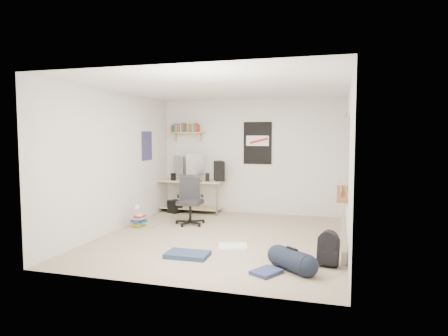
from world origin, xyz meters
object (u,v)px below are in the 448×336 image
(office_chair, at_px, (190,199))
(book_stack, at_px, (139,220))
(backpack, at_px, (328,251))
(desk, at_px, (189,196))
(duffel_bag, at_px, (292,260))

(office_chair, relative_size, book_stack, 2.04)
(backpack, distance_m, book_stack, 3.69)
(backpack, bearing_deg, desk, 146.25)
(office_chair, distance_m, backpack, 3.21)
(desk, height_order, duffel_bag, desk)
(office_chair, height_order, duffel_bag, office_chair)
(office_chair, bearing_deg, desk, 88.65)
(desk, distance_m, duffel_bag, 4.28)
(office_chair, distance_m, duffel_bag, 3.08)
(desk, xyz_separation_m, office_chair, (0.48, -1.21, 0.12))
(desk, xyz_separation_m, backpack, (3.11, -3.03, -0.16))
(backpack, height_order, book_stack, backpack)
(desk, bearing_deg, book_stack, -77.26)
(desk, relative_size, book_stack, 3.62)
(desk, bearing_deg, backpack, -20.15)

